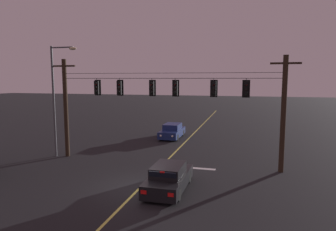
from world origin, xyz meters
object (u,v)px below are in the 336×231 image
(traffic_light_left_inner, at_px, (119,88))
(car_waiting_near_lane, at_px, (169,178))
(car_oncoming_lead, at_px, (172,131))
(traffic_light_rightmost, at_px, (214,88))
(traffic_light_far_right, at_px, (246,89))
(traffic_light_right_inner, at_px, (175,88))
(street_lamp_corner, at_px, (57,91))
(traffic_light_centre, at_px, (152,88))
(traffic_light_leftmost, at_px, (97,88))

(traffic_light_left_inner, height_order, car_waiting_near_lane, traffic_light_left_inner)
(car_waiting_near_lane, xyz_separation_m, car_oncoming_lead, (-3.26, 13.78, -0.00))
(traffic_light_rightmost, xyz_separation_m, traffic_light_far_right, (2.03, 0.00, 0.00))
(traffic_light_right_inner, xyz_separation_m, street_lamp_corner, (-8.90, -0.25, -0.30))
(traffic_light_centre, bearing_deg, traffic_light_left_inner, 180.00)
(traffic_light_leftmost, bearing_deg, car_oncoming_lead, 69.74)
(traffic_light_left_inner, bearing_deg, traffic_light_far_right, 0.00)
(traffic_light_far_right, distance_m, car_waiting_near_lane, 7.60)
(traffic_light_rightmost, relative_size, street_lamp_corner, 0.15)
(traffic_light_right_inner, bearing_deg, traffic_light_left_inner, 180.00)
(traffic_light_left_inner, distance_m, traffic_light_rightmost, 6.58)
(traffic_light_rightmost, bearing_deg, street_lamp_corner, -178.74)
(traffic_light_rightmost, distance_m, car_waiting_near_lane, 6.82)
(street_lamp_corner, bearing_deg, traffic_light_leftmost, 4.60)
(traffic_light_far_right, distance_m, street_lamp_corner, 13.49)
(traffic_light_left_inner, height_order, car_oncoming_lead, traffic_light_left_inner)
(traffic_light_right_inner, xyz_separation_m, car_waiting_near_lane, (0.81, -4.77, -4.56))
(traffic_light_centre, relative_size, car_waiting_near_lane, 0.28)
(traffic_light_rightmost, bearing_deg, traffic_light_left_inner, 180.00)
(traffic_light_centre, bearing_deg, traffic_light_leftmost, 180.00)
(traffic_light_left_inner, distance_m, traffic_light_far_right, 8.61)
(traffic_light_rightmost, xyz_separation_m, car_oncoming_lead, (-5.00, 9.02, -4.56))
(traffic_light_far_right, bearing_deg, car_waiting_near_lane, -128.40)
(traffic_light_leftmost, distance_m, street_lamp_corner, 3.14)
(traffic_light_leftmost, distance_m, traffic_light_left_inner, 1.75)
(traffic_light_centre, bearing_deg, street_lamp_corner, -178.02)
(traffic_light_leftmost, bearing_deg, traffic_light_centre, 0.00)
(car_waiting_near_lane, bearing_deg, street_lamp_corner, 155.05)
(traffic_light_far_right, bearing_deg, traffic_light_centre, 180.00)
(traffic_light_rightmost, height_order, car_waiting_near_lane, traffic_light_rightmost)
(traffic_light_leftmost, relative_size, traffic_light_right_inner, 1.00)
(traffic_light_left_inner, bearing_deg, traffic_light_rightmost, 0.00)
(car_waiting_near_lane, bearing_deg, car_oncoming_lead, 103.29)
(traffic_light_left_inner, relative_size, street_lamp_corner, 0.15)
(car_waiting_near_lane, height_order, street_lamp_corner, street_lamp_corner)
(traffic_light_left_inner, relative_size, traffic_light_centre, 1.00)
(traffic_light_leftmost, distance_m, traffic_light_centre, 4.14)
(traffic_light_rightmost, height_order, car_oncoming_lead, traffic_light_rightmost)
(traffic_light_left_inner, distance_m, street_lamp_corner, 4.88)
(traffic_light_leftmost, xyz_separation_m, car_oncoming_lead, (3.33, 9.02, -4.56))
(car_oncoming_lead, bearing_deg, traffic_light_far_right, -52.05)
(car_oncoming_lead, bearing_deg, traffic_light_rightmost, -60.98)
(traffic_light_centre, xyz_separation_m, traffic_light_rightmost, (4.19, 0.00, 0.00))
(traffic_light_centre, height_order, car_oncoming_lead, traffic_light_centre)
(car_waiting_near_lane, distance_m, car_oncoming_lead, 14.16)
(traffic_light_leftmost, xyz_separation_m, traffic_light_rightmost, (8.33, 0.00, 0.00))
(traffic_light_left_inner, xyz_separation_m, traffic_light_far_right, (8.61, 0.00, 0.00))
(traffic_light_rightmost, bearing_deg, traffic_light_right_inner, 180.00)
(traffic_light_right_inner, relative_size, car_oncoming_lead, 0.28)
(traffic_light_leftmost, xyz_separation_m, traffic_light_right_inner, (5.78, 0.00, 0.00))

